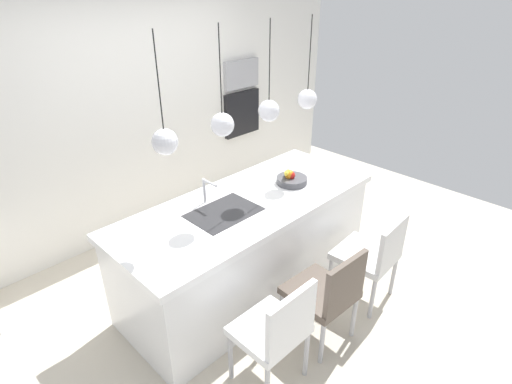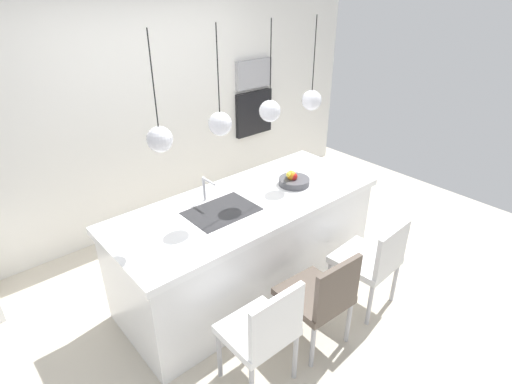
# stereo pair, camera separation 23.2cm
# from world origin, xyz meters

# --- Properties ---
(floor) EXTENTS (6.60, 6.60, 0.00)m
(floor) POSITION_xyz_m (0.00, 0.00, 0.00)
(floor) COLOR beige
(floor) RESTS_ON ground
(back_wall) EXTENTS (6.00, 0.10, 2.60)m
(back_wall) POSITION_xyz_m (0.00, 1.65, 1.30)
(back_wall) COLOR silver
(back_wall) RESTS_ON ground
(kitchen_island) EXTENTS (2.38, 0.96, 0.90)m
(kitchen_island) POSITION_xyz_m (0.00, 0.00, 0.45)
(kitchen_island) COLOR white
(kitchen_island) RESTS_ON ground
(sink_basin) EXTENTS (0.56, 0.40, 0.02)m
(sink_basin) POSITION_xyz_m (-0.27, 0.00, 0.90)
(sink_basin) COLOR #2D2D30
(sink_basin) RESTS_ON kitchen_island
(faucet) EXTENTS (0.02, 0.17, 0.22)m
(faucet) POSITION_xyz_m (-0.27, 0.21, 1.04)
(faucet) COLOR silver
(faucet) RESTS_ON kitchen_island
(fruit_bowl) EXTENTS (0.28, 0.28, 0.15)m
(fruit_bowl) POSITION_xyz_m (0.52, -0.04, 0.95)
(fruit_bowl) COLOR #4C4C51
(fruit_bowl) RESTS_ON kitchen_island
(microwave) EXTENTS (0.54, 0.08, 0.34)m
(microwave) POSITION_xyz_m (1.43, 1.58, 1.53)
(microwave) COLOR #9E9EA3
(microwave) RESTS_ON back_wall
(oven) EXTENTS (0.56, 0.08, 0.56)m
(oven) POSITION_xyz_m (1.43, 1.58, 1.03)
(oven) COLOR black
(oven) RESTS_ON back_wall
(chair_near) EXTENTS (0.46, 0.42, 0.88)m
(chair_near) POSITION_xyz_m (-0.60, -0.88, 0.51)
(chair_near) COLOR white
(chair_near) RESTS_ON ground
(chair_middle) EXTENTS (0.48, 0.50, 0.85)m
(chair_middle) POSITION_xyz_m (-0.03, -0.89, 0.48)
(chair_middle) COLOR brown
(chair_middle) RESTS_ON ground
(chair_far) EXTENTS (0.49, 0.50, 0.85)m
(chair_far) POSITION_xyz_m (0.62, -0.89, 0.48)
(chair_far) COLOR silver
(chair_far) RESTS_ON ground
(pendant_light_left) EXTENTS (0.17, 0.17, 0.77)m
(pendant_light_left) POSITION_xyz_m (-0.74, 0.00, 1.63)
(pendant_light_left) COLOR silver
(pendant_light_center_left) EXTENTS (0.17, 0.17, 0.77)m
(pendant_light_center_left) POSITION_xyz_m (-0.25, 0.00, 1.63)
(pendant_light_center_left) COLOR silver
(pendant_light_center_right) EXTENTS (0.17, 0.17, 0.77)m
(pendant_light_center_right) POSITION_xyz_m (0.25, 0.00, 1.63)
(pendant_light_center_right) COLOR silver
(pendant_light_right) EXTENTS (0.17, 0.17, 0.77)m
(pendant_light_right) POSITION_xyz_m (0.74, 0.00, 1.63)
(pendant_light_right) COLOR silver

